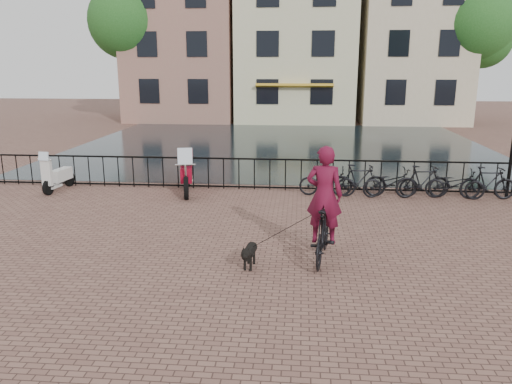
# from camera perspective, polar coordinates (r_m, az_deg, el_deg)

# --- Properties ---
(ground) EXTENTS (100.00, 100.00, 0.00)m
(ground) POSITION_cam_1_polar(r_m,az_deg,el_deg) (8.60, -1.82, -12.79)
(ground) COLOR brown
(ground) RESTS_ON ground
(canal_water) EXTENTS (20.00, 20.00, 0.00)m
(canal_water) POSITION_cam_1_polar(r_m,az_deg,el_deg) (25.22, 2.90, 5.41)
(canal_water) COLOR black
(canal_water) RESTS_ON ground
(railing) EXTENTS (20.00, 0.05, 1.02)m
(railing) POSITION_cam_1_polar(r_m,az_deg,el_deg) (15.99, 1.59, 2.02)
(railing) COLOR black
(railing) RESTS_ON ground
(canal_house_left) EXTENTS (7.50, 9.00, 12.80)m
(canal_house_left) POSITION_cam_1_polar(r_m,az_deg,el_deg) (38.61, -7.93, 17.93)
(canal_house_left) COLOR #936055
(canal_house_left) RESTS_ON ground
(canal_house_mid) EXTENTS (8.00, 9.50, 11.80)m
(canal_house_mid) POSITION_cam_1_polar(r_m,az_deg,el_deg) (37.65, 4.63, 17.34)
(canal_house_mid) COLOR beige
(canal_house_mid) RESTS_ON ground
(canal_house_right) EXTENTS (7.00, 9.00, 13.30)m
(canal_house_right) POSITION_cam_1_polar(r_m,az_deg,el_deg) (38.44, 17.28, 17.83)
(canal_house_right) COLOR #C1B090
(canal_house_right) RESTS_ON ground
(tree_far_left) EXTENTS (5.04, 5.04, 9.27)m
(tree_far_left) POSITION_cam_1_polar(r_m,az_deg,el_deg) (36.71, -14.66, 18.32)
(tree_far_left) COLOR black
(tree_far_left) RESTS_ON ground
(tree_far_right) EXTENTS (4.76, 4.76, 8.76)m
(tree_far_right) POSITION_cam_1_polar(r_m,az_deg,el_deg) (36.40, 23.88, 17.03)
(tree_far_right) COLOR black
(tree_far_right) RESTS_ON ground
(cyclist) EXTENTS (0.96, 2.11, 2.79)m
(cyclist) POSITION_cam_1_polar(r_m,az_deg,el_deg) (10.17, 7.76, -2.14)
(cyclist) COLOR black
(cyclist) RESTS_ON ground
(dog) EXTENTS (0.33, 0.80, 0.53)m
(dog) POSITION_cam_1_polar(r_m,az_deg,el_deg) (9.97, -0.75, -7.17)
(dog) COLOR black
(dog) RESTS_ON ground
(motorcycle) EXTENTS (0.97, 2.31, 1.60)m
(motorcycle) POSITION_cam_1_polar(r_m,az_deg,el_deg) (15.76, -7.96, 2.81)
(motorcycle) COLOR maroon
(motorcycle) RESTS_ON ground
(scooter) EXTENTS (0.59, 1.54, 1.39)m
(scooter) POSITION_cam_1_polar(r_m,az_deg,el_deg) (17.08, -21.71, 2.45)
(scooter) COLOR silver
(scooter) RESTS_ON ground
(parked_bike_0) EXTENTS (1.75, 0.70, 0.90)m
(parked_bike_0) POSITION_cam_1_polar(r_m,az_deg,el_deg) (15.42, 8.15, 1.20)
(parked_bike_0) COLOR black
(parked_bike_0) RESTS_ON ground
(parked_bike_1) EXTENTS (1.69, 0.57, 1.00)m
(parked_bike_1) POSITION_cam_1_polar(r_m,az_deg,el_deg) (15.49, 11.67, 1.29)
(parked_bike_1) COLOR black
(parked_bike_1) RESTS_ON ground
(parked_bike_2) EXTENTS (1.79, 0.87, 0.90)m
(parked_bike_2) POSITION_cam_1_polar(r_m,az_deg,el_deg) (15.64, 15.12, 1.03)
(parked_bike_2) COLOR black
(parked_bike_2) RESTS_ON ground
(parked_bike_3) EXTENTS (1.72, 0.73, 1.00)m
(parked_bike_3) POSITION_cam_1_polar(r_m,az_deg,el_deg) (15.82, 18.52, 1.12)
(parked_bike_3) COLOR black
(parked_bike_3) RESTS_ON ground
(parked_bike_4) EXTENTS (1.77, 0.77, 0.90)m
(parked_bike_4) POSITION_cam_1_polar(r_m,az_deg,el_deg) (16.08, 21.79, 0.85)
(parked_bike_4) COLOR black
(parked_bike_4) RESTS_ON ground
(parked_bike_5) EXTENTS (1.68, 0.55, 1.00)m
(parked_bike_5) POSITION_cam_1_polar(r_m,az_deg,el_deg) (16.37, 24.99, 0.93)
(parked_bike_5) COLOR black
(parked_bike_5) RESTS_ON ground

